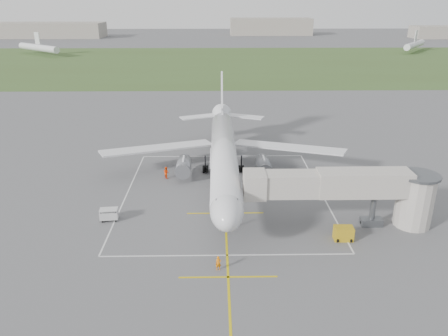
{
  "coord_description": "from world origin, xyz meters",
  "views": [
    {
      "loc": [
        -1.1,
        -60.95,
        26.32
      ],
      "look_at": [
        -0.05,
        -4.0,
        4.0
      ],
      "focal_mm": 35.0,
      "sensor_mm": 36.0,
      "label": 1
    }
  ],
  "objects_px": {
    "airliner": "(224,154)",
    "ramp_worker_nose": "(218,263)",
    "jet_bridge": "(357,190)",
    "gpu_unit": "(343,233)",
    "baggage_cart": "(109,214)",
    "ramp_worker_wing": "(166,173)"
  },
  "relations": [
    {
      "from": "airliner",
      "to": "ramp_worker_wing",
      "type": "height_order",
      "value": "airliner"
    },
    {
      "from": "airliner",
      "to": "gpu_unit",
      "type": "height_order",
      "value": "airliner"
    },
    {
      "from": "airliner",
      "to": "jet_bridge",
      "type": "distance_m",
      "value": 21.22
    },
    {
      "from": "airliner",
      "to": "ramp_worker_nose",
      "type": "distance_m",
      "value": 23.76
    },
    {
      "from": "jet_bridge",
      "to": "gpu_unit",
      "type": "distance_m",
      "value": 5.64
    },
    {
      "from": "gpu_unit",
      "to": "baggage_cart",
      "type": "xyz_separation_m",
      "value": [
        -28.28,
        5.29,
        -0.01
      ]
    },
    {
      "from": "gpu_unit",
      "to": "ramp_worker_wing",
      "type": "distance_m",
      "value": 29.43
    },
    {
      "from": "gpu_unit",
      "to": "ramp_worker_wing",
      "type": "bearing_deg",
      "value": 141.83
    },
    {
      "from": "jet_bridge",
      "to": "baggage_cart",
      "type": "distance_m",
      "value": 30.74
    },
    {
      "from": "jet_bridge",
      "to": "airliner",
      "type": "bearing_deg",
      "value": 137.81
    },
    {
      "from": "ramp_worker_nose",
      "to": "airliner",
      "type": "bearing_deg",
      "value": 77.58
    },
    {
      "from": "baggage_cart",
      "to": "ramp_worker_nose",
      "type": "xyz_separation_m",
      "value": [
        13.73,
        -11.08,
        -0.0
      ]
    },
    {
      "from": "airliner",
      "to": "ramp_worker_wing",
      "type": "distance_m",
      "value": 9.66
    },
    {
      "from": "jet_bridge",
      "to": "ramp_worker_nose",
      "type": "relative_size",
      "value": 14.78
    },
    {
      "from": "airliner",
      "to": "ramp_worker_nose",
      "type": "height_order",
      "value": "airliner"
    },
    {
      "from": "jet_bridge",
      "to": "baggage_cart",
      "type": "height_order",
      "value": "jet_bridge"
    },
    {
      "from": "jet_bridge",
      "to": "gpu_unit",
      "type": "height_order",
      "value": "jet_bridge"
    },
    {
      "from": "airliner",
      "to": "gpu_unit",
      "type": "xyz_separation_m",
      "value": [
        13.58,
        -17.67,
        -3.59
      ]
    },
    {
      "from": "jet_bridge",
      "to": "gpu_unit",
      "type": "relative_size",
      "value": 10.5
    },
    {
      "from": "airliner",
      "to": "gpu_unit",
      "type": "distance_m",
      "value": 22.57
    },
    {
      "from": "gpu_unit",
      "to": "ramp_worker_nose",
      "type": "relative_size",
      "value": 1.41
    },
    {
      "from": "jet_bridge",
      "to": "ramp_worker_nose",
      "type": "bearing_deg",
      "value": -151.1
    }
  ]
}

